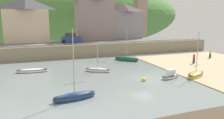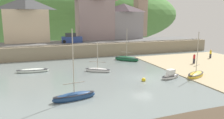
# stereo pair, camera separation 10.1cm
# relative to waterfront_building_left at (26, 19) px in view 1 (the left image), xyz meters

# --- Properties ---
(ground) EXTENTS (48.00, 41.00, 0.61)m
(ground) POSITION_rel_waterfront_building_left_xyz_m (15.23, -34.76, -6.90)
(ground) COLOR gray
(quay_seawall) EXTENTS (48.00, 9.40, 2.40)m
(quay_seawall) POSITION_rel_waterfront_building_left_xyz_m (13.83, -7.70, -5.71)
(quay_seawall) COLOR gray
(quay_seawall) RESTS_ON ground
(hillside_backdrop) EXTENTS (80.00, 44.00, 23.36)m
(hillside_backdrop) POSITION_rel_waterfront_building_left_xyz_m (14.98, 30.00, 1.11)
(hillside_backdrop) COLOR #4D833E
(hillside_backdrop) RESTS_ON ground
(waterfront_building_left) EXTENTS (8.85, 6.28, 9.17)m
(waterfront_building_left) POSITION_rel_waterfront_building_left_xyz_m (0.00, 0.00, 0.00)
(waterfront_building_left) COLOR beige
(waterfront_building_left) RESTS_ON ground
(waterfront_building_centre) EXTENTS (8.35, 5.43, 10.80)m
(waterfront_building_centre) POSITION_rel_waterfront_building_left_xyz_m (14.49, 0.00, 0.81)
(waterfront_building_centre) COLOR gray
(waterfront_building_centre) RESTS_ON ground
(waterfront_building_right) EXTENTS (8.60, 4.78, 8.22)m
(waterfront_building_right) POSITION_rel_waterfront_building_left_xyz_m (21.66, 0.00, -0.48)
(waterfront_building_right) COLOR gray
(waterfront_building_right) RESTS_ON ground
(church_with_spire) EXTENTS (3.00, 3.00, 16.75)m
(church_with_spire) POSITION_rel_waterfront_building_left_xyz_m (28.10, 4.00, 3.97)
(church_with_spire) COLOR gray
(church_with_spire) RESTS_ON ground
(sailboat_nearest_shore) EXTENTS (3.58, 2.82, 4.36)m
(sailboat_nearest_shore) POSITION_rel_waterfront_building_left_xyz_m (9.25, -20.52, -6.81)
(sailboat_nearest_shore) COLOR white
(sailboat_nearest_shore) RESTS_ON ground
(sailboat_white_hull) EXTENTS (3.08, 1.64, 1.28)m
(sailboat_white_hull) POSITION_rel_waterfront_building_left_xyz_m (16.95, -26.75, -6.76)
(sailboat_white_hull) COLOR white
(sailboat_white_hull) RESTS_ON ground
(dinghy_open_wooden) EXTENTS (3.89, 2.98, 5.99)m
(dinghy_open_wooden) POSITION_rel_waterfront_building_left_xyz_m (20.34, -27.34, -6.77)
(dinghy_open_wooden) COLOR gold
(dinghy_open_wooden) RESTS_ON ground
(sailboat_blue_trim) EXTENTS (4.28, 1.66, 6.80)m
(sailboat_blue_trim) POSITION_rel_waterfront_building_left_xyz_m (4.31, -29.87, -6.74)
(sailboat_blue_trim) COLOR navy
(sailboat_blue_trim) RESTS_ON ground
(sailboat_far_left) EXTENTS (4.44, 1.50, 0.66)m
(sailboat_far_left) POSITION_rel_waterfront_building_left_xyz_m (0.63, -17.69, -6.85)
(sailboat_far_left) COLOR white
(sailboat_far_left) RESTS_ON ground
(sailboat_tall_mast) EXTENTS (3.94, 4.17, 5.82)m
(sailboat_tall_mast) POSITION_rel_waterfront_building_left_xyz_m (16.23, -14.54, -6.75)
(sailboat_tall_mast) COLOR #175834
(sailboat_tall_mast) RESTS_ON ground
(parked_car_near_slipway) EXTENTS (4.19, 1.94, 1.95)m
(parked_car_near_slipway) POSITION_rel_waterfront_building_left_xyz_m (8.35, -4.50, -3.86)
(parked_car_near_slipway) COLOR navy
(parked_car_near_slipway) RESTS_ON ground
(person_on_slipway) EXTENTS (0.34, 0.34, 1.62)m
(person_on_slipway) POSITION_rel_waterfront_building_left_xyz_m (31.41, -18.07, -6.08)
(person_on_slipway) COLOR #282833
(person_on_slipway) RESTS_ON ground
(person_near_water) EXTENTS (0.34, 0.34, 1.62)m
(person_near_water) POSITION_rel_waterfront_building_left_xyz_m (25.40, -20.88, -6.08)
(person_near_water) COLOR #282833
(person_near_water) RESTS_ON ground
(mooring_buoy) EXTENTS (0.51, 0.51, 0.51)m
(mooring_buoy) POSITION_rel_waterfront_building_left_xyz_m (13.21, -26.70, -6.91)
(mooring_buoy) COLOR yellow
(mooring_buoy) RESTS_ON ground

